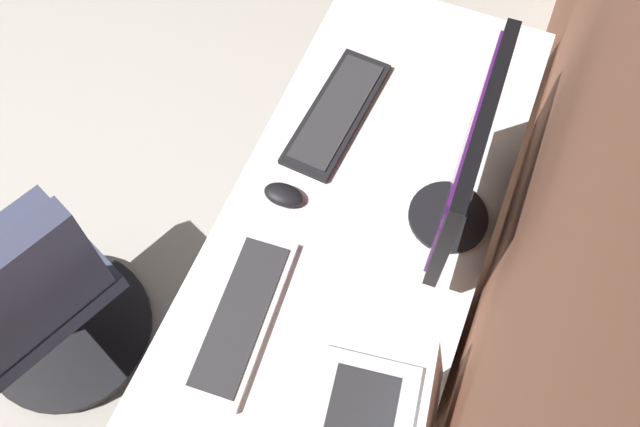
{
  "coord_description": "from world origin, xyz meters",
  "views": [
    {
      "loc": [
        0.47,
        2.04,
        2.22
      ],
      "look_at": [
        -0.14,
        1.79,
        0.95
      ],
      "focal_mm": 37.42,
      "sensor_mm": 36.0,
      "label": 1
    }
  ],
  "objects_px": {
    "drawer_pedestal": "(338,332)",
    "mouse_spare": "(284,195)",
    "office_chair": "(34,302)",
    "keyboard_main": "(337,112)",
    "keyboard_spare": "(241,316)",
    "monitor_primary": "(467,163)"
  },
  "relations": [
    {
      "from": "drawer_pedestal",
      "to": "office_chair",
      "type": "bearing_deg",
      "value": -71.52
    },
    {
      "from": "drawer_pedestal",
      "to": "keyboard_spare",
      "type": "xyz_separation_m",
      "value": [
        0.17,
        -0.19,
        0.39
      ]
    },
    {
      "from": "monitor_primary",
      "to": "keyboard_spare",
      "type": "height_order",
      "value": "monitor_primary"
    },
    {
      "from": "mouse_spare",
      "to": "office_chair",
      "type": "bearing_deg",
      "value": -53.64
    },
    {
      "from": "office_chair",
      "to": "drawer_pedestal",
      "type": "bearing_deg",
      "value": 108.48
    },
    {
      "from": "drawer_pedestal",
      "to": "office_chair",
      "type": "height_order",
      "value": "office_chair"
    },
    {
      "from": "keyboard_main",
      "to": "office_chair",
      "type": "relative_size",
      "value": 0.44
    },
    {
      "from": "keyboard_spare",
      "to": "mouse_spare",
      "type": "relative_size",
      "value": 4.12
    },
    {
      "from": "keyboard_main",
      "to": "keyboard_spare",
      "type": "bearing_deg",
      "value": 0.32
    },
    {
      "from": "drawer_pedestal",
      "to": "keyboard_spare",
      "type": "relative_size",
      "value": 1.62
    },
    {
      "from": "keyboard_main",
      "to": "office_chair",
      "type": "bearing_deg",
      "value": -40.42
    },
    {
      "from": "monitor_primary",
      "to": "keyboard_main",
      "type": "relative_size",
      "value": 1.12
    },
    {
      "from": "mouse_spare",
      "to": "office_chair",
      "type": "relative_size",
      "value": 0.11
    },
    {
      "from": "mouse_spare",
      "to": "drawer_pedestal",
      "type": "bearing_deg",
      "value": 53.87
    },
    {
      "from": "monitor_primary",
      "to": "keyboard_spare",
      "type": "distance_m",
      "value": 0.62
    },
    {
      "from": "monitor_primary",
      "to": "keyboard_main",
      "type": "distance_m",
      "value": 0.49
    },
    {
      "from": "drawer_pedestal",
      "to": "mouse_spare",
      "type": "height_order",
      "value": "mouse_spare"
    },
    {
      "from": "drawer_pedestal",
      "to": "keyboard_spare",
      "type": "height_order",
      "value": "keyboard_spare"
    },
    {
      "from": "keyboard_main",
      "to": "mouse_spare",
      "type": "distance_m",
      "value": 0.29
    },
    {
      "from": "drawer_pedestal",
      "to": "keyboard_main",
      "type": "relative_size",
      "value": 1.62
    },
    {
      "from": "keyboard_spare",
      "to": "office_chair",
      "type": "xyz_separation_m",
      "value": [
        0.1,
        -0.62,
        -0.28
      ]
    },
    {
      "from": "keyboard_spare",
      "to": "monitor_primary",
      "type": "bearing_deg",
      "value": 139.49
    }
  ]
}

